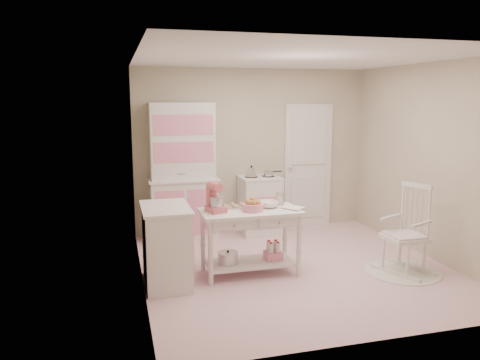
% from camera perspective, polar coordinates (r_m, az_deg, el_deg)
% --- Properties ---
extents(room_shell, '(3.84, 3.84, 2.62)m').
position_cam_1_polar(room_shell, '(5.74, 7.06, 5.05)').
color(room_shell, pink).
rests_on(room_shell, ground).
extents(door, '(0.82, 0.05, 2.04)m').
position_cam_1_polar(door, '(7.89, 8.28, 1.72)').
color(door, silver).
rests_on(door, ground).
extents(hutch, '(1.06, 0.50, 2.08)m').
position_cam_1_polar(hutch, '(7.11, -6.94, 1.03)').
color(hutch, silver).
rests_on(hutch, ground).
extents(stove, '(0.62, 0.57, 0.92)m').
position_cam_1_polar(stove, '(7.43, 2.42, -3.07)').
color(stove, silver).
rests_on(stove, ground).
extents(base_cabinet, '(0.54, 0.84, 0.92)m').
position_cam_1_polar(base_cabinet, '(5.49, -8.97, -7.89)').
color(base_cabinet, silver).
rests_on(base_cabinet, ground).
extents(lace_rug, '(0.92, 0.92, 0.01)m').
position_cam_1_polar(lace_rug, '(6.26, 19.21, -10.48)').
color(lace_rug, white).
rests_on(lace_rug, ground).
extents(rocking_chair, '(0.72, 0.85, 1.10)m').
position_cam_1_polar(rocking_chair, '(6.09, 19.50, -5.67)').
color(rocking_chair, silver).
rests_on(rocking_chair, ground).
extents(work_table, '(1.20, 0.60, 0.80)m').
position_cam_1_polar(work_table, '(5.75, 1.24, -7.58)').
color(work_table, silver).
rests_on(work_table, ground).
extents(stand_mixer, '(0.27, 0.33, 0.34)m').
position_cam_1_polar(stand_mixer, '(5.52, -2.99, -2.20)').
color(stand_mixer, '#D15864').
rests_on(stand_mixer, work_table).
extents(cookie_tray, '(0.34, 0.24, 0.02)m').
position_cam_1_polar(cookie_tray, '(5.77, -0.68, -3.31)').
color(cookie_tray, silver).
rests_on(cookie_tray, work_table).
extents(bread_basket, '(0.25, 0.25, 0.09)m').
position_cam_1_polar(bread_basket, '(5.59, 1.60, -3.35)').
color(bread_basket, pink).
rests_on(bread_basket, work_table).
extents(mixing_bowl, '(0.25, 0.25, 0.08)m').
position_cam_1_polar(mixing_bowl, '(5.78, 3.51, -2.97)').
color(mixing_bowl, white).
rests_on(mixing_bowl, work_table).
extents(metal_pitcher, '(0.10, 0.10, 0.17)m').
position_cam_1_polar(metal_pitcher, '(5.90, 4.93, -2.27)').
color(metal_pitcher, silver).
rests_on(metal_pitcher, work_table).
extents(recipe_book, '(0.30, 0.31, 0.02)m').
position_cam_1_polar(recipe_book, '(5.67, 5.98, -3.56)').
color(recipe_book, white).
rests_on(recipe_book, work_table).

